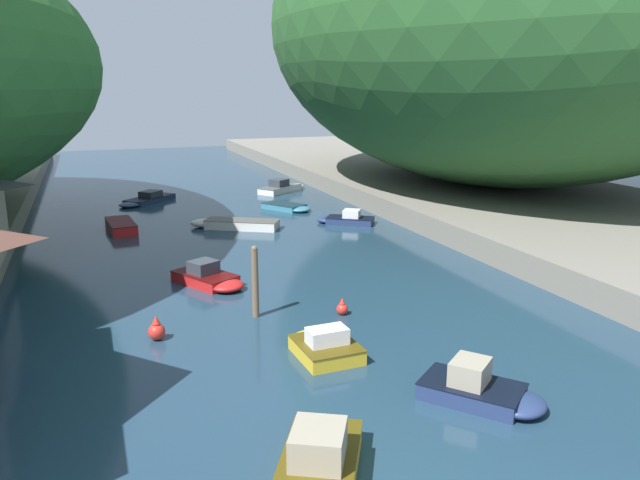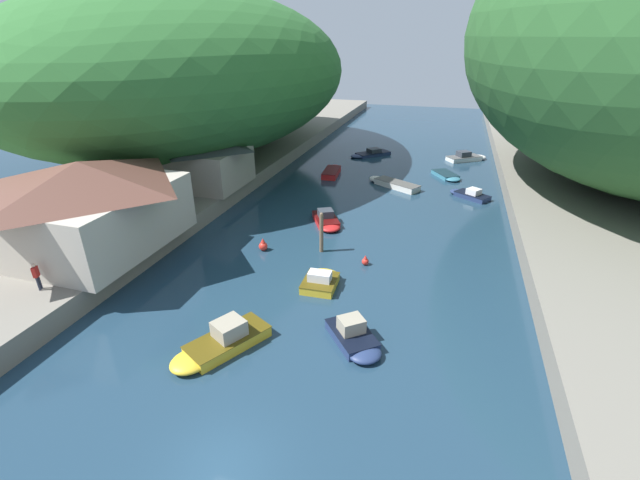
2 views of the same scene
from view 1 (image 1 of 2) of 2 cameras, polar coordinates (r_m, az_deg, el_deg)
The scene contains 15 objects.
water_surface at distance 38.41m, azimuth -7.96°, elevation -0.77°, with size 130.00×130.00×0.00m, color #1E384C.
right_bank at distance 48.81m, azimuth 20.03°, elevation 2.56°, with size 22.00×120.00×1.46m.
hillside_right at distance 55.97m, azimuth 15.96°, elevation 18.59°, with size 35.82×50.15×26.40m.
boat_white_cruiser at distance 23.42m, azimuth 0.27°, elevation -9.52°, with size 2.21×3.24×1.15m.
boat_navy_launch at distance 43.73m, azimuth -8.11°, elevation 1.47°, with size 6.23×4.55×0.63m.
boat_open_rowboat at distance 31.51m, azimuth -10.00°, elevation -3.46°, with size 3.53×4.50×1.17m.
boat_mid_channel at distance 54.77m, azimuth -15.66°, elevation 3.59°, with size 5.42×5.49×0.92m.
boat_cabin_cruiser at distance 49.76m, azimuth -2.87°, elevation 3.01°, with size 3.73×4.50×0.46m.
boat_small_dinghy at distance 20.72m, azimuth 14.71°, elevation -13.19°, with size 3.81×4.11×1.33m.
boat_yellow_tender at distance 45.21m, azimuth -17.84°, elevation 1.37°, with size 2.04×5.19×0.69m.
boat_far_right_bank at distance 58.50m, azimuth -3.36°, elevation 4.83°, with size 5.49×4.67×1.24m.
boat_far_upstream at distance 44.84m, azimuth 2.28°, elevation 1.92°, with size 4.30×3.64×1.03m.
mooring_post_middle at distance 26.69m, azimuth -5.95°, elevation -3.79°, with size 0.30×0.30×3.16m.
channel_buoy_near at distance 27.21m, azimuth 2.04°, elevation -6.25°, with size 0.50×0.50×0.75m.
channel_buoy_far at distance 25.41m, azimuth -14.71°, elevation -8.00°, with size 0.67×0.67×1.00m.
Camera 1 is at (-7.85, -6.32, 9.72)m, focal length 35.00 mm.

